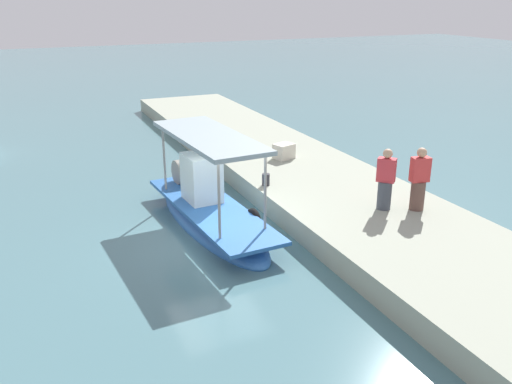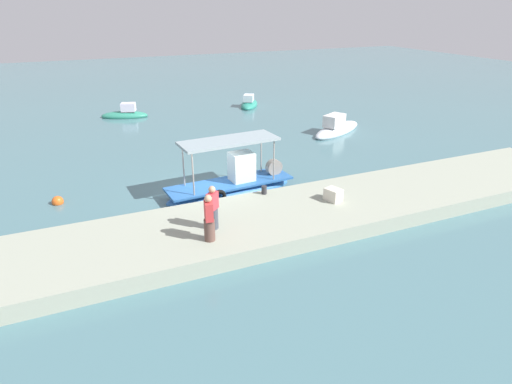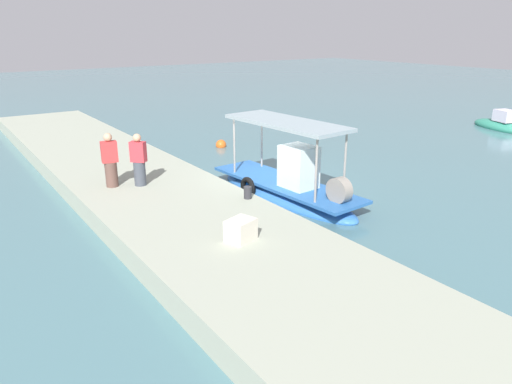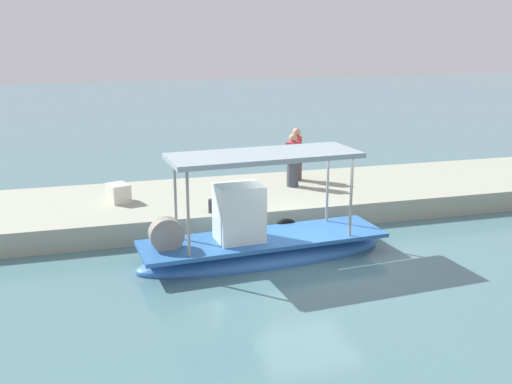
% 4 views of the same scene
% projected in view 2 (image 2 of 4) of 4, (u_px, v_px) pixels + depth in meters
% --- Properties ---
extents(ground_plane, '(120.00, 120.00, 0.00)m').
position_uv_depth(ground_plane, '(208.00, 194.00, 21.08)').
color(ground_plane, slate).
extents(dock_quay, '(36.00, 4.62, 0.64)m').
position_uv_depth(dock_quay, '(241.00, 227.00, 17.36)').
color(dock_quay, '#9DA390').
rests_on(dock_quay, ground_plane).
extents(main_fishing_boat, '(6.51, 2.12, 3.02)m').
position_uv_depth(main_fishing_boat, '(232.00, 184.00, 21.14)').
color(main_fishing_boat, '#3471C0').
rests_on(main_fishing_boat, ground_plane).
extents(fisherman_near_bollard, '(0.54, 0.54, 1.72)m').
position_uv_depth(fisherman_near_bollard, '(213.00, 209.00, 16.26)').
color(fisherman_near_bollard, '#414651').
rests_on(fisherman_near_bollard, dock_quay).
extents(fisherman_by_crate, '(0.46, 0.54, 1.77)m').
position_uv_depth(fisherman_by_crate, '(209.00, 220.00, 15.43)').
color(fisherman_by_crate, brown).
rests_on(fisherman_by_crate, dock_quay).
extents(mooring_bollard, '(0.24, 0.24, 0.37)m').
position_uv_depth(mooring_bollard, '(264.00, 190.00, 19.48)').
color(mooring_bollard, '#2D2D33').
rests_on(mooring_bollard, dock_quay).
extents(cargo_crate, '(0.72, 0.81, 0.54)m').
position_uv_depth(cargo_crate, '(333.00, 195.00, 18.80)').
color(cargo_crate, beige).
rests_on(cargo_crate, dock_quay).
extents(marker_buoy, '(0.52, 0.52, 0.52)m').
position_uv_depth(marker_buoy, '(58.00, 202.00, 20.08)').
color(marker_buoy, orange).
rests_on(marker_buoy, ground_plane).
extents(moored_boat_near, '(3.92, 2.50, 1.38)m').
position_uv_depth(moored_boat_near, '(125.00, 115.00, 35.22)').
color(moored_boat_near, '#2E876E').
rests_on(moored_boat_near, ground_plane).
extents(moored_boat_mid, '(5.53, 3.97, 1.60)m').
position_uv_depth(moored_boat_mid, '(337.00, 129.00, 31.09)').
color(moored_boat_mid, white).
rests_on(moored_boat_mid, ground_plane).
extents(moored_boat_far, '(3.04, 3.85, 1.34)m').
position_uv_depth(moored_boat_far, '(249.00, 104.00, 38.95)').
color(moored_boat_far, teal).
rests_on(moored_boat_far, ground_plane).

